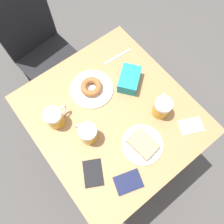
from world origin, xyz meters
TOP-DOWN VIEW (x-y plane):
  - ground_plane at (0.00, 0.00)m, footprint 8.00×8.00m
  - table at (0.00, 0.00)m, footprint 0.80×0.87m
  - chair at (-0.04, 0.80)m, footprint 0.44×0.44m
  - plate_with_cake at (0.01, -0.22)m, footprint 0.21×0.21m
  - plate_with_donut at (-0.00, 0.18)m, footprint 0.24×0.24m
  - beer_mug_left at (-0.17, -0.03)m, footprint 0.09×0.13m
  - beer_mug_center at (0.21, -0.15)m, footprint 0.11×0.10m
  - beer_mug_right at (-0.25, 0.14)m, footprint 0.13×0.09m
  - napkin_folded at (0.28, -0.31)m, footprint 0.14×0.12m
  - fork at (0.25, 0.26)m, footprint 0.18×0.02m
  - passport_near_edge at (-0.15, -0.32)m, footprint 0.15×0.12m
  - passport_far_edge at (-0.26, -0.18)m, footprint 0.14×0.15m
  - blue_pouch at (0.19, 0.09)m, footprint 0.18×0.17m

SIDE VIEW (x-z plane):
  - ground_plane at x=0.00m, z-range 0.00..0.00m
  - chair at x=-0.04m, z-range 0.09..1.06m
  - table at x=0.00m, z-range 0.31..1.07m
  - fork at x=0.25m, z-range 0.76..0.77m
  - napkin_folded at x=0.28m, z-range 0.76..0.77m
  - passport_near_edge at x=-0.15m, z-range 0.76..0.77m
  - passport_far_edge at x=-0.26m, z-range 0.76..0.77m
  - plate_with_cake at x=0.01m, z-range 0.76..0.80m
  - plate_with_donut at x=0.00m, z-range 0.75..0.80m
  - blue_pouch at x=0.19m, z-range 0.76..0.83m
  - beer_mug_left at x=-0.17m, z-range 0.76..0.87m
  - beer_mug_center at x=0.21m, z-range 0.76..0.87m
  - beer_mug_right at x=-0.25m, z-range 0.76..0.87m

